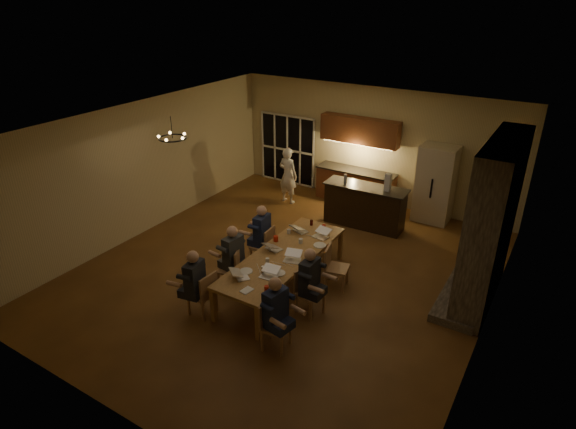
# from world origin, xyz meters

# --- Properties ---
(floor) EXTENTS (9.00, 9.00, 0.00)m
(floor) POSITION_xyz_m (0.00, 0.00, 0.00)
(floor) COLOR brown
(floor) RESTS_ON ground
(back_wall) EXTENTS (8.00, 0.04, 3.20)m
(back_wall) POSITION_xyz_m (0.00, 4.52, 1.60)
(back_wall) COLOR beige
(back_wall) RESTS_ON ground
(left_wall) EXTENTS (0.04, 9.00, 3.20)m
(left_wall) POSITION_xyz_m (-4.02, 0.00, 1.60)
(left_wall) COLOR beige
(left_wall) RESTS_ON ground
(right_wall) EXTENTS (0.04, 9.00, 3.20)m
(right_wall) POSITION_xyz_m (4.02, 0.00, 1.60)
(right_wall) COLOR beige
(right_wall) RESTS_ON ground
(ceiling) EXTENTS (8.00, 9.00, 0.04)m
(ceiling) POSITION_xyz_m (0.00, 0.00, 3.22)
(ceiling) COLOR white
(ceiling) RESTS_ON back_wall
(french_doors) EXTENTS (1.86, 0.08, 2.10)m
(french_doors) POSITION_xyz_m (-2.70, 4.47, 1.05)
(french_doors) COLOR black
(french_doors) RESTS_ON ground
(fireplace) EXTENTS (0.58, 2.50, 3.20)m
(fireplace) POSITION_xyz_m (3.70, 1.20, 1.60)
(fireplace) COLOR #766A5D
(fireplace) RESTS_ON ground
(kitchenette) EXTENTS (2.24, 0.68, 2.40)m
(kitchenette) POSITION_xyz_m (-0.30, 4.20, 1.20)
(kitchenette) COLOR brown
(kitchenette) RESTS_ON ground
(refrigerator) EXTENTS (0.90, 0.68, 2.00)m
(refrigerator) POSITION_xyz_m (1.90, 4.15, 1.00)
(refrigerator) COLOR beige
(refrigerator) RESTS_ON ground
(dining_table) EXTENTS (1.10, 3.33, 0.75)m
(dining_table) POSITION_xyz_m (0.26, -0.52, 0.38)
(dining_table) COLOR #B28247
(dining_table) RESTS_ON ground
(bar_island) EXTENTS (2.09, 0.74, 1.08)m
(bar_island) POSITION_xyz_m (0.53, 2.91, 0.54)
(bar_island) COLOR black
(bar_island) RESTS_ON ground
(chair_left_near) EXTENTS (0.47, 0.47, 0.89)m
(chair_left_near) POSITION_xyz_m (-0.56, -2.04, 0.45)
(chair_left_near) COLOR tan
(chair_left_near) RESTS_ON ground
(chair_left_mid) EXTENTS (0.56, 0.56, 0.89)m
(chair_left_mid) POSITION_xyz_m (-0.66, -1.09, 0.45)
(chair_left_mid) COLOR tan
(chair_left_mid) RESTS_ON ground
(chair_left_far) EXTENTS (0.48, 0.48, 0.89)m
(chair_left_far) POSITION_xyz_m (-0.63, 0.03, 0.45)
(chair_left_far) COLOR tan
(chair_left_far) RESTS_ON ground
(chair_right_near) EXTENTS (0.50, 0.50, 0.89)m
(chair_right_near) POSITION_xyz_m (1.12, -2.12, 0.45)
(chair_right_near) COLOR tan
(chair_right_near) RESTS_ON ground
(chair_right_mid) EXTENTS (0.54, 0.54, 0.89)m
(chair_right_mid) POSITION_xyz_m (1.14, -0.99, 0.45)
(chair_right_mid) COLOR tan
(chair_right_mid) RESTS_ON ground
(chair_right_far) EXTENTS (0.52, 0.52, 0.89)m
(chair_right_far) POSITION_xyz_m (1.17, 0.06, 0.45)
(chair_right_far) COLOR tan
(chair_right_far) RESTS_ON ground
(person_left_near) EXTENTS (0.69, 0.69, 1.38)m
(person_left_near) POSITION_xyz_m (-0.59, -2.16, 0.69)
(person_left_near) COLOR #22232B
(person_left_near) RESTS_ON ground
(person_right_near) EXTENTS (0.70, 0.70, 1.38)m
(person_right_near) POSITION_xyz_m (1.11, -2.12, 0.69)
(person_right_near) COLOR #1E264B
(person_right_near) RESTS_ON ground
(person_left_mid) EXTENTS (0.66, 0.66, 1.38)m
(person_left_mid) POSITION_xyz_m (-0.58, -1.04, 0.69)
(person_left_mid) COLOR #3C4247
(person_left_mid) RESTS_ON ground
(person_right_mid) EXTENTS (0.62, 0.62, 1.38)m
(person_right_mid) POSITION_xyz_m (1.13, -1.02, 0.69)
(person_right_mid) COLOR #22232B
(person_right_mid) RESTS_ON ground
(person_left_far) EXTENTS (0.65, 0.65, 1.38)m
(person_left_far) POSITION_xyz_m (-0.63, 0.05, 0.69)
(person_left_far) COLOR #1E264B
(person_left_far) RESTS_ON ground
(standing_person) EXTENTS (0.62, 0.44, 1.60)m
(standing_person) POSITION_xyz_m (-1.89, 3.17, 0.80)
(standing_person) COLOR white
(standing_person) RESTS_ON ground
(chandelier) EXTENTS (0.58, 0.58, 0.03)m
(chandelier) POSITION_xyz_m (-2.34, -0.61, 2.75)
(chandelier) COLOR black
(chandelier) RESTS_ON ceiling
(laptop_a) EXTENTS (0.42, 0.42, 0.23)m
(laptop_a) POSITION_xyz_m (0.03, -1.59, 0.86)
(laptop_a) COLOR silver
(laptop_a) RESTS_ON dining_table
(laptop_b) EXTENTS (0.34, 0.31, 0.23)m
(laptop_b) POSITION_xyz_m (0.46, -1.35, 0.86)
(laptop_b) COLOR silver
(laptop_b) RESTS_ON dining_table
(laptop_c) EXTENTS (0.38, 0.35, 0.23)m
(laptop_c) POSITION_xyz_m (-0.02, -0.42, 0.86)
(laptop_c) COLOR silver
(laptop_c) RESTS_ON dining_table
(laptop_d) EXTENTS (0.38, 0.35, 0.23)m
(laptop_d) POSITION_xyz_m (0.53, -0.63, 0.86)
(laptop_d) COLOR silver
(laptop_d) RESTS_ON dining_table
(laptop_e) EXTENTS (0.40, 0.37, 0.23)m
(laptop_e) POSITION_xyz_m (0.04, 0.53, 0.86)
(laptop_e) COLOR silver
(laptop_e) RESTS_ON dining_table
(laptop_f) EXTENTS (0.36, 0.33, 0.23)m
(laptop_f) POSITION_xyz_m (0.54, 0.51, 0.86)
(laptop_f) COLOR silver
(laptop_f) RESTS_ON dining_table
(mug_front) EXTENTS (0.08, 0.08, 0.10)m
(mug_front) POSITION_xyz_m (0.16, -0.94, 0.80)
(mug_front) COLOR silver
(mug_front) RESTS_ON dining_table
(mug_mid) EXTENTS (0.09, 0.09, 0.10)m
(mug_mid) POSITION_xyz_m (0.31, 0.07, 0.80)
(mug_mid) COLOR silver
(mug_mid) RESTS_ON dining_table
(mug_back) EXTENTS (0.08, 0.08, 0.10)m
(mug_back) POSITION_xyz_m (-0.12, 0.31, 0.80)
(mug_back) COLOR silver
(mug_back) RESTS_ON dining_table
(redcup_near) EXTENTS (0.08, 0.08, 0.12)m
(redcup_near) POSITION_xyz_m (0.69, -1.75, 0.81)
(redcup_near) COLOR #AF1C0B
(redcup_near) RESTS_ON dining_table
(redcup_mid) EXTENTS (0.10, 0.10, 0.12)m
(redcup_mid) POSITION_xyz_m (-0.17, -0.12, 0.81)
(redcup_mid) COLOR #AF1C0B
(redcup_mid) RESTS_ON dining_table
(redcup_far) EXTENTS (0.09, 0.09, 0.12)m
(redcup_far) POSITION_xyz_m (0.44, 0.86, 0.81)
(redcup_far) COLOR #AF1C0B
(redcup_far) RESTS_ON dining_table
(can_silver) EXTENTS (0.06, 0.06, 0.12)m
(can_silver) POSITION_xyz_m (0.27, -1.25, 0.81)
(can_silver) COLOR #B2B2B7
(can_silver) RESTS_ON dining_table
(can_cola) EXTENTS (0.07, 0.07, 0.12)m
(can_cola) POSITION_xyz_m (0.10, 0.91, 0.81)
(can_cola) COLOR #3F0F0C
(can_cola) RESTS_ON dining_table
(plate_near) EXTENTS (0.23, 0.23, 0.02)m
(plate_near) POSITION_xyz_m (0.56, -1.14, 0.76)
(plate_near) COLOR silver
(plate_near) RESTS_ON dining_table
(plate_left) EXTENTS (0.25, 0.25, 0.02)m
(plate_left) POSITION_xyz_m (-0.01, -1.41, 0.76)
(plate_left) COLOR silver
(plate_left) RESTS_ON dining_table
(plate_far) EXTENTS (0.26, 0.26, 0.02)m
(plate_far) POSITION_xyz_m (0.70, 0.19, 0.76)
(plate_far) COLOR silver
(plate_far) RESTS_ON dining_table
(notepad) EXTENTS (0.19, 0.24, 0.01)m
(notepad) POSITION_xyz_m (0.37, -1.90, 0.76)
(notepad) COLOR white
(notepad) RESTS_ON dining_table
(bar_bottle) EXTENTS (0.08, 0.08, 0.24)m
(bar_bottle) POSITION_xyz_m (-0.00, 2.82, 1.20)
(bar_bottle) COLOR #99999E
(bar_bottle) RESTS_ON bar_island
(bar_blender) EXTENTS (0.14, 0.14, 0.43)m
(bar_blender) POSITION_xyz_m (1.08, 2.92, 1.29)
(bar_blender) COLOR silver
(bar_blender) RESTS_ON bar_island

